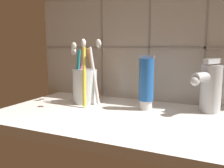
# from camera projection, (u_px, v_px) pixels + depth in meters

# --- Properties ---
(sink_counter) EXTENTS (0.62, 0.36, 0.02)m
(sink_counter) POSITION_uv_depth(u_px,v_px,m) (121.00, 118.00, 0.61)
(sink_counter) COLOR silver
(sink_counter) RESTS_ON ground
(tile_wall_backsplash) EXTENTS (0.72, 0.02, 0.48)m
(tile_wall_backsplash) POSITION_uv_depth(u_px,v_px,m) (145.00, 28.00, 0.74)
(tile_wall_backsplash) COLOR #B7B2A8
(tile_wall_backsplash) RESTS_ON ground
(toothbrush_cup) EXTENTS (0.12, 0.16, 0.19)m
(toothbrush_cup) POSITION_uv_depth(u_px,v_px,m) (85.00, 83.00, 0.72)
(toothbrush_cup) COLOR silver
(toothbrush_cup) RESTS_ON sink_counter
(toothpaste_tube) EXTENTS (0.04, 0.04, 0.14)m
(toothpaste_tube) POSITION_uv_depth(u_px,v_px,m) (146.00, 83.00, 0.65)
(toothpaste_tube) COLOR white
(toothpaste_tube) RESTS_ON sink_counter
(sink_faucet) EXTENTS (0.07, 0.10, 0.13)m
(sink_faucet) POSITION_uv_depth(u_px,v_px,m) (210.00, 87.00, 0.62)
(sink_faucet) COLOR silver
(sink_faucet) RESTS_ON sink_counter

